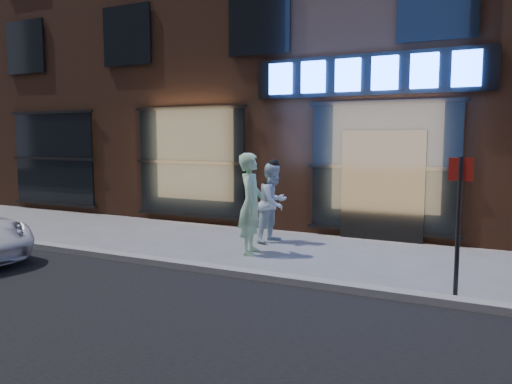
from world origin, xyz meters
TOP-DOWN VIEW (x-y plane):
  - ground at (0.00, 0.00)m, footprint 90.00×90.00m
  - curb at (0.00, 0.00)m, footprint 60.00×0.25m
  - storefront_building at (-0.00, 7.99)m, footprint 30.20×8.28m
  - man_bowtie at (-1.98, 1.53)m, footprint 0.63×0.81m
  - man_cap at (-2.05, 2.72)m, footprint 0.80×0.94m
  - sign_post at (1.82, 0.34)m, footprint 0.32×0.06m

SIDE VIEW (x-z plane):
  - ground at x=0.00m, z-range 0.00..0.00m
  - curb at x=0.00m, z-range 0.00..0.12m
  - man_cap at x=-2.05m, z-range 0.00..1.70m
  - man_bowtie at x=-1.98m, z-range 0.00..1.95m
  - sign_post at x=1.82m, z-range 0.21..2.21m
  - storefront_building at x=0.00m, z-range 0.00..10.30m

